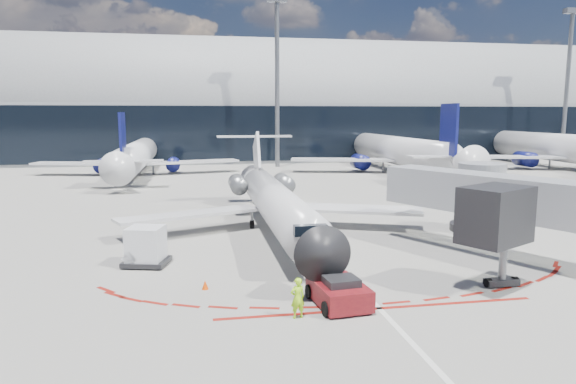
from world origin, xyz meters
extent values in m
plane|color=gray|center=(0.00, 0.00, 0.00)|extent=(260.00, 260.00, 0.00)
cube|color=silver|center=(0.00, 2.00, 0.01)|extent=(0.25, 40.00, 0.01)
cube|color=maroon|center=(0.00, -11.50, 0.01)|extent=(14.00, 0.25, 0.01)
cube|color=#999D9F|center=(0.00, 65.00, 5.00)|extent=(150.00, 24.00, 10.00)
cylinder|color=#999D9F|center=(0.00, 65.00, 10.00)|extent=(150.00, 24.00, 24.00)
cube|color=black|center=(0.00, 52.95, 5.00)|extent=(150.00, 0.20, 9.00)
cube|color=#9D9FA5|center=(9.00, -4.50, 3.60)|extent=(8.22, 12.61, 2.30)
cube|color=black|center=(5.95, -10.24, 3.60)|extent=(3.86, 3.44, 2.60)
cylinder|color=slate|center=(6.75, -9.84, 1.20)|extent=(0.36, 0.36, 2.40)
cube|color=black|center=(6.75, -9.84, 0.22)|extent=(1.60, 0.60, 0.30)
cylinder|color=#9D9FA5|center=(12.05, 1.24, 2.40)|extent=(3.20, 3.20, 4.80)
cylinder|color=black|center=(12.05, 1.24, 0.25)|extent=(4.00, 4.00, 0.50)
cylinder|color=slate|center=(5.00, 48.00, 12.50)|extent=(0.70, 0.70, 25.00)
cylinder|color=slate|center=(55.00, 48.00, 12.50)|extent=(0.70, 0.70, 25.00)
cylinder|color=silver|center=(-2.24, 2.48, 2.21)|extent=(2.54, 20.67, 2.54)
cone|color=black|center=(-2.24, -9.17, 2.21)|extent=(2.54, 2.63, 2.54)
cone|color=silver|center=(-2.24, 14.51, 2.21)|extent=(2.54, 3.38, 2.54)
cube|color=black|center=(-2.24, -7.67, 2.73)|extent=(1.60, 1.32, 0.52)
cube|color=silver|center=(-8.07, 3.89, 1.36)|extent=(10.07, 5.97, 0.29)
cube|color=silver|center=(3.58, 3.89, 1.36)|extent=(10.07, 5.97, 0.29)
cube|color=silver|center=(-2.24, 13.57, 4.46)|extent=(0.23, 4.41, 4.49)
cube|color=silver|center=(-2.24, 15.54, 6.15)|extent=(6.77, 1.50, 0.15)
cylinder|color=slate|center=(-4.17, 10.75, 2.44)|extent=(1.41, 3.19, 1.41)
cylinder|color=slate|center=(-0.32, 10.75, 2.44)|extent=(1.41, 3.19, 1.41)
cylinder|color=black|center=(-2.24, -6.16, 0.26)|extent=(0.21, 0.53, 0.53)
cylinder|color=black|center=(-3.65, 4.83, 0.30)|extent=(0.28, 0.60, 0.60)
cylinder|color=black|center=(-0.83, 4.83, 0.30)|extent=(0.28, 0.60, 0.60)
cylinder|color=slate|center=(-2.24, -6.16, 0.52)|extent=(0.17, 0.17, 1.03)
cube|color=#580C14|center=(-1.58, -10.76, 0.54)|extent=(2.30, 3.35, 0.89)
cube|color=black|center=(-1.55, -11.06, 1.14)|extent=(1.50, 1.32, 0.35)
cylinder|color=slate|center=(-1.81, -8.60, 0.35)|extent=(0.37, 2.57, 0.10)
cylinder|color=black|center=(-2.41, -11.94, 0.32)|extent=(0.34, 0.66, 0.63)
cylinder|color=black|center=(-0.54, -11.75, 0.32)|extent=(0.34, 0.66, 0.63)
cylinder|color=black|center=(-2.63, -9.78, 0.32)|extent=(0.34, 0.66, 0.63)
cylinder|color=black|center=(-0.76, -9.58, 0.32)|extent=(0.34, 0.66, 0.63)
imported|color=#B1FE1A|center=(-3.61, -11.88, 0.84)|extent=(0.69, 0.53, 1.68)
cube|color=black|center=(-10.30, -3.29, 0.20)|extent=(2.70, 2.46, 0.25)
cube|color=silver|center=(-10.30, -3.29, 1.23)|extent=(2.20, 2.12, 1.82)
cylinder|color=black|center=(-11.37, -3.77, 0.11)|extent=(0.17, 0.25, 0.23)
cylinder|color=black|center=(-9.61, -4.24, 0.11)|extent=(0.17, 0.25, 0.23)
cylinder|color=black|center=(-10.99, -2.34, 0.11)|extent=(0.17, 0.25, 0.23)
cylinder|color=black|center=(-9.23, -2.81, 0.11)|extent=(0.17, 0.25, 0.23)
cone|color=#F14605|center=(-7.23, -7.76, 0.22)|extent=(0.31, 0.31, 0.43)
camera|label=1|loc=(-7.46, -31.26, 8.16)|focal=32.00mm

